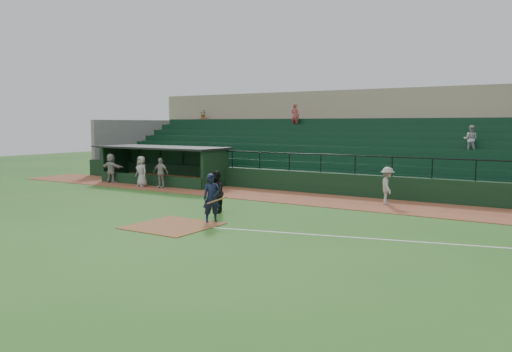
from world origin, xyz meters
The scene contains 12 objects.
ground centered at (0.00, 0.00, 0.00)m, with size 90.00×90.00×0.00m, color #295A1D.
warning_track centered at (0.00, 8.00, 0.01)m, with size 40.00×4.00×0.03m, color brown.
home_plate_dirt centered at (0.00, -1.00, 0.01)m, with size 3.00×3.00×0.03m, color brown.
foul_line centered at (8.00, 1.20, 0.01)m, with size 18.00×0.09×0.01m, color white.
stadium_structure centered at (0.00, 16.46, 2.30)m, with size 38.00×13.08×6.40m.
dugout centered at (-9.75, 9.56, 1.33)m, with size 8.90×3.20×2.42m.
batter_at_plate centered at (0.85, 0.36, 0.97)m, with size 1.20×0.84×1.94m.
umpire centered at (-0.30, 2.16, 0.93)m, with size 0.90×0.70×1.86m, color black.
runner centered at (5.37, 8.33, 0.93)m, with size 1.17×0.67×1.81m, color #A19C97.
dugout_player_a centered at (-8.21, 7.21, 0.94)m, with size 1.07×0.44×1.82m, color #A6A09B.
dugout_player_b centered at (-9.64, 7.05, 0.97)m, with size 0.92×0.60×1.88m, color #A6A09B.
dugout_player_c centered at (-12.85, 7.53, 0.99)m, with size 1.78×0.57×1.92m, color #ABA69F.
Camera 1 is at (12.77, -15.34, 3.90)m, focal length 35.32 mm.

